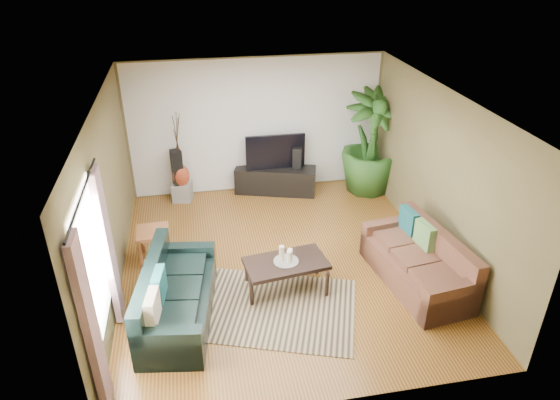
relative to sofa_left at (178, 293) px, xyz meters
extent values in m
plane|color=#8E5F24|center=(1.62, 1.00, -0.42)|extent=(5.50, 5.50, 0.00)
plane|color=white|center=(1.62, 1.00, 2.28)|extent=(5.50, 5.50, 0.00)
plane|color=brown|center=(1.62, 3.75, 0.93)|extent=(5.00, 0.00, 5.00)
plane|color=brown|center=(1.62, -1.75, 0.93)|extent=(5.00, 0.00, 5.00)
plane|color=brown|center=(-0.88, 1.00, 0.92)|extent=(0.00, 5.50, 5.50)
plane|color=brown|center=(4.12, 1.00, 0.92)|extent=(0.00, 5.50, 5.50)
plane|color=white|center=(1.62, 3.74, 0.93)|extent=(4.90, 0.00, 4.90)
plane|color=white|center=(-0.86, -0.60, 0.97)|extent=(0.00, 1.80, 1.80)
cube|color=gray|center=(-0.81, -1.35, 0.72)|extent=(0.08, 0.35, 2.20)
cube|color=gray|center=(-0.81, 0.15, 0.72)|extent=(0.08, 0.35, 2.20)
cylinder|color=black|center=(-0.81, -0.60, 1.87)|extent=(0.03, 1.90, 0.03)
cube|color=black|center=(0.00, 0.00, 0.00)|extent=(1.13, 2.08, 0.85)
cube|color=brown|center=(3.50, 0.15, 0.00)|extent=(1.12, 2.03, 0.85)
cube|color=tan|center=(1.30, -0.06, -0.42)|extent=(2.67, 2.26, 0.01)
cube|color=black|center=(1.56, 0.36, -0.18)|extent=(1.26, 0.81, 0.48)
cylinder|color=gray|center=(1.56, 0.36, 0.07)|extent=(0.37, 0.37, 0.02)
cylinder|color=#EDE7C8|center=(1.50, 0.39, 0.19)|extent=(0.08, 0.08, 0.24)
cylinder|color=#F1E4CB|center=(1.60, 0.32, 0.17)|extent=(0.08, 0.08, 0.18)
cylinder|color=white|center=(1.63, 0.42, 0.15)|extent=(0.08, 0.08, 0.15)
cube|color=black|center=(1.96, 3.50, -0.16)|extent=(1.68, 0.93, 0.54)
cube|color=black|center=(1.96, 3.50, 0.46)|extent=(1.18, 0.06, 0.70)
cube|color=black|center=(0.03, 3.49, 0.11)|extent=(0.24, 0.25, 1.06)
cube|color=black|center=(2.39, 3.45, 0.06)|extent=(0.23, 0.24, 0.97)
imported|color=#24511B|center=(3.84, 3.26, 0.61)|extent=(1.24, 1.24, 2.07)
cylinder|color=black|center=(3.84, 3.26, -0.28)|extent=(0.38, 0.38, 0.30)
cube|color=gray|center=(0.09, 3.50, -0.24)|extent=(0.42, 0.42, 0.36)
ellipsoid|color=#97361B|center=(0.09, 3.50, 0.10)|extent=(0.33, 0.33, 0.46)
cube|color=#975331|center=(-0.38, 1.51, -0.16)|extent=(0.52, 0.52, 0.53)
camera|label=1|loc=(0.38, -5.48, 4.27)|focal=32.00mm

